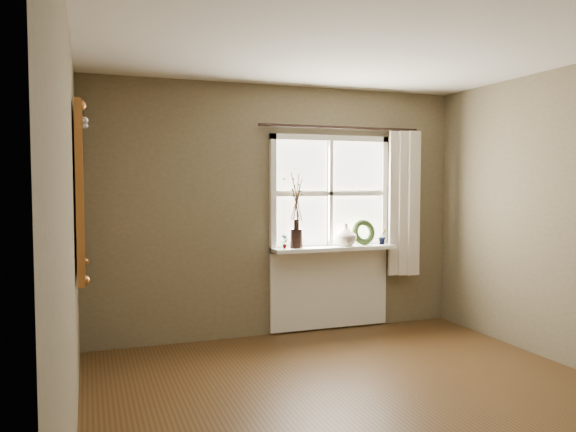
{
  "coord_description": "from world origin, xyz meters",
  "views": [
    {
      "loc": [
        -1.91,
        -3.28,
        1.59
      ],
      "look_at": [
        -0.18,
        1.55,
        1.29
      ],
      "focal_mm": 35.0,
      "sensor_mm": 36.0,
      "label": 1
    }
  ],
  "objects_px": {
    "dark_jug": "(296,238)",
    "cream_vase": "(346,235)",
    "wreath": "(363,235)",
    "gilt_mirror": "(80,192)"
  },
  "relations": [
    {
      "from": "cream_vase",
      "to": "gilt_mirror",
      "type": "bearing_deg",
      "value": -164.77
    },
    {
      "from": "cream_vase",
      "to": "wreath",
      "type": "distance_m",
      "value": 0.23
    },
    {
      "from": "dark_jug",
      "to": "cream_vase",
      "type": "bearing_deg",
      "value": 0.0
    },
    {
      "from": "cream_vase",
      "to": "wreath",
      "type": "xyz_separation_m",
      "value": [
        0.23,
        0.04,
        -0.01
      ]
    },
    {
      "from": "cream_vase",
      "to": "wreath",
      "type": "height_order",
      "value": "wreath"
    },
    {
      "from": "wreath",
      "to": "gilt_mirror",
      "type": "bearing_deg",
      "value": -170.51
    },
    {
      "from": "cream_vase",
      "to": "wreath",
      "type": "bearing_deg",
      "value": 9.86
    },
    {
      "from": "cream_vase",
      "to": "gilt_mirror",
      "type": "height_order",
      "value": "gilt_mirror"
    },
    {
      "from": "wreath",
      "to": "dark_jug",
      "type": "bearing_deg",
      "value": 177.56
    },
    {
      "from": "wreath",
      "to": "gilt_mirror",
      "type": "relative_size",
      "value": 0.21
    }
  ]
}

